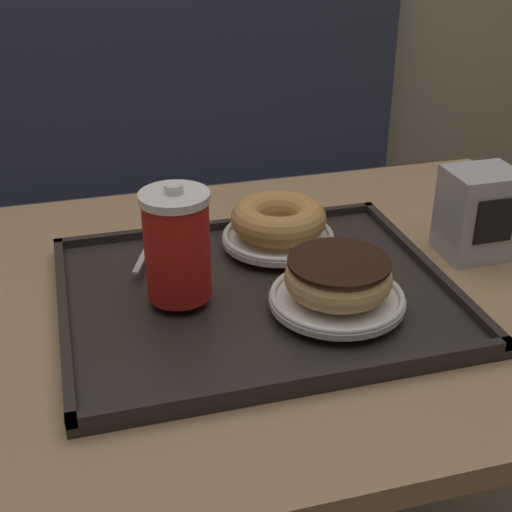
# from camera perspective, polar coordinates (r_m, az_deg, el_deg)

# --- Properties ---
(booth_bench) EXTENTS (1.45, 0.44, 1.00)m
(booth_bench) POSITION_cam_1_polar(r_m,az_deg,el_deg) (1.87, -9.26, -0.01)
(booth_bench) COLOR #33384C
(booth_bench) RESTS_ON ground_plane
(cafe_table) EXTENTS (1.06, 0.73, 0.70)m
(cafe_table) POSITION_cam_1_polar(r_m,az_deg,el_deg) (1.02, 0.09, -9.76)
(cafe_table) COLOR tan
(cafe_table) RESTS_ON ground_plane
(serving_tray) EXTENTS (0.49, 0.40, 0.02)m
(serving_tray) POSITION_cam_1_polar(r_m,az_deg,el_deg) (0.91, 0.00, -3.15)
(serving_tray) COLOR #282321
(serving_tray) RESTS_ON cafe_table
(coffee_cup_front) EXTENTS (0.08, 0.08, 0.15)m
(coffee_cup_front) POSITION_cam_1_polar(r_m,az_deg,el_deg) (0.85, -6.34, 0.91)
(coffee_cup_front) COLOR red
(coffee_cup_front) RESTS_ON serving_tray
(plate_with_chocolate_donut) EXTENTS (0.17, 0.17, 0.01)m
(plate_with_chocolate_donut) POSITION_cam_1_polar(r_m,az_deg,el_deg) (0.87, 6.49, -3.33)
(plate_with_chocolate_donut) COLOR white
(plate_with_chocolate_donut) RESTS_ON serving_tray
(donut_chocolate_glazed) EXTENTS (0.13, 0.13, 0.04)m
(donut_chocolate_glazed) POSITION_cam_1_polar(r_m,az_deg,el_deg) (0.85, 6.60, -1.64)
(donut_chocolate_glazed) COLOR #DBB270
(donut_chocolate_glazed) RESTS_ON plate_with_chocolate_donut
(plate_with_plain_donut) EXTENTS (0.16, 0.16, 0.01)m
(plate_with_plain_donut) POSITION_cam_1_polar(r_m,az_deg,el_deg) (1.01, 1.79, 1.55)
(plate_with_plain_donut) COLOR white
(plate_with_plain_donut) RESTS_ON serving_tray
(donut_plain) EXTENTS (0.13, 0.13, 0.04)m
(donut_plain) POSITION_cam_1_polar(r_m,az_deg,el_deg) (0.99, 1.81, 3.03)
(donut_plain) COLOR tan
(donut_plain) RESTS_ON plate_with_plain_donut
(spoon) EXTENTS (0.06, 0.13, 0.01)m
(spoon) POSITION_cam_1_polar(r_m,az_deg,el_deg) (1.02, -8.32, 1.52)
(spoon) COLOR silver
(spoon) RESTS_ON serving_tray
(napkin_dispenser) EXTENTS (0.10, 0.08, 0.13)m
(napkin_dispenser) POSITION_cam_1_polar(r_m,az_deg,el_deg) (1.05, 17.34, 3.28)
(napkin_dispenser) COLOR #B7B7BC
(napkin_dispenser) RESTS_ON cafe_table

